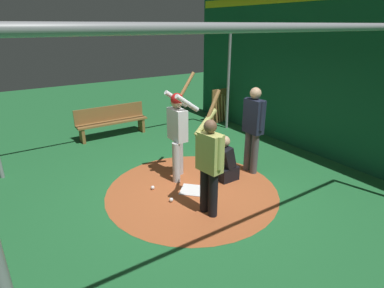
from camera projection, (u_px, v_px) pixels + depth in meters
name	position (u px, v px, depth m)	size (l,w,h in m)	color
ground_plane	(192.00, 190.00, 5.83)	(25.07, 25.07, 0.00)	#216633
dirt_circle	(192.00, 190.00, 5.83)	(3.23, 3.23, 0.01)	#AD562D
home_plate	(192.00, 190.00, 5.82)	(0.42, 0.42, 0.01)	white
batter	(178.00, 128.00, 5.95)	(0.68, 0.49, 2.10)	#BCBCC0
catcher	(224.00, 163.00, 6.13)	(0.58, 0.40, 0.94)	black
umpire	(253.00, 126.00, 6.23)	(0.23, 0.49, 1.81)	#4C4C51
visitor	(210.00, 161.00, 4.81)	(0.55, 0.54, 2.00)	black
back_wall	(323.00, 76.00, 6.98)	(0.23, 9.07, 3.68)	#145133
cage_frame	(192.00, 79.00, 5.06)	(6.02, 5.27, 2.96)	gray
bat_rack	(223.00, 106.00, 9.88)	(0.82, 0.21, 1.05)	olive
bench	(112.00, 121.00, 8.52)	(1.95, 0.36, 0.85)	olive
baseball_0	(171.00, 200.00, 5.44)	(0.07, 0.07, 0.07)	white
baseball_1	(211.00, 182.00, 6.06)	(0.07, 0.07, 0.07)	white
baseball_2	(153.00, 188.00, 5.85)	(0.07, 0.07, 0.07)	white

